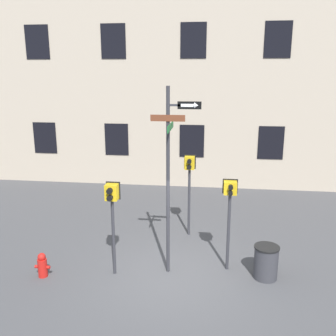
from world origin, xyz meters
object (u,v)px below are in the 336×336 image
(pedestrian_signal_right, at_px, (230,201))
(trash_bin, at_px, (266,262))
(pedestrian_signal_left, at_px, (112,204))
(street_sign_pole, at_px, (170,169))
(fire_hydrant, at_px, (42,265))
(pedestrian_signal_across, at_px, (189,173))

(pedestrian_signal_right, bearing_deg, trash_bin, -18.63)
(pedestrian_signal_left, distance_m, trash_bin, 4.15)
(street_sign_pole, bearing_deg, pedestrian_signal_right, 11.72)
(pedestrian_signal_left, bearing_deg, fire_hydrant, -168.22)
(pedestrian_signal_left, bearing_deg, pedestrian_signal_right, 11.53)
(pedestrian_signal_left, bearing_deg, trash_bin, 4.04)
(pedestrian_signal_left, relative_size, fire_hydrant, 3.79)
(street_sign_pole, height_order, fire_hydrant, street_sign_pole)
(pedestrian_signal_left, distance_m, pedestrian_signal_right, 2.97)
(street_sign_pole, xyz_separation_m, trash_bin, (2.44, -0.01, -2.35))
(street_sign_pole, relative_size, pedestrian_signal_across, 1.83)
(pedestrian_signal_across, distance_m, trash_bin, 3.58)
(pedestrian_signal_left, xyz_separation_m, pedestrian_signal_right, (2.91, 0.59, -0.00))
(street_sign_pole, xyz_separation_m, pedestrian_signal_across, (0.32, 2.37, -0.74))
(pedestrian_signal_across, height_order, fire_hydrant, pedestrian_signal_across)
(trash_bin, bearing_deg, fire_hydrant, -173.49)
(pedestrian_signal_right, relative_size, trash_bin, 2.83)
(street_sign_pole, height_order, trash_bin, street_sign_pole)
(pedestrian_signal_across, xyz_separation_m, trash_bin, (2.12, -2.39, -1.61))
(pedestrian_signal_across, height_order, trash_bin, pedestrian_signal_across)
(street_sign_pole, height_order, pedestrian_signal_right, street_sign_pole)
(pedestrian_signal_across, bearing_deg, trash_bin, -48.34)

